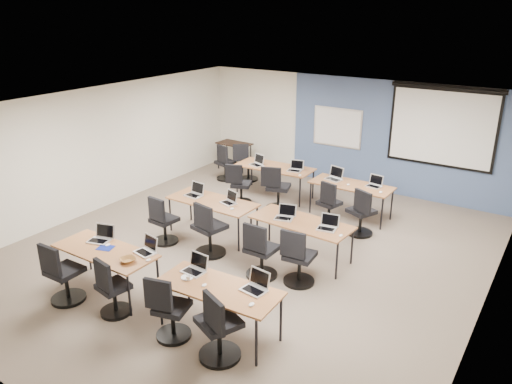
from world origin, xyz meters
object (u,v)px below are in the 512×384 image
Objects in this scene: training_table_back_left at (275,168)px; task_chair_7 at (298,261)px; training_table_front_left at (105,253)px; training_table_front_right at (218,290)px; task_chair_3 at (218,331)px; laptop_4 at (195,192)px; laptop_7 at (328,225)px; training_table_mid_left at (212,203)px; task_chair_1 at (112,292)px; laptop_8 at (257,163)px; training_table_back_right at (351,187)px; task_chair_6 at (260,255)px; laptop_10 at (335,176)px; task_chair_11 at (361,216)px; laptop_5 at (229,200)px; utility_table at (234,146)px; training_table_mid_right at (301,224)px; spare_chair_a at (246,165)px; laptop_3 at (256,285)px; task_chair_5 at (208,233)px; task_chair_10 at (329,207)px; spare_chair_b at (225,166)px; task_chair_8 at (239,187)px; laptop_9 at (295,168)px; task_chair_4 at (163,224)px; task_chair_0 at (62,278)px; task_chair_9 at (277,192)px; laptop_1 at (147,249)px; laptop_2 at (195,267)px; laptop_6 at (285,215)px; whiteboard at (337,127)px; laptop_11 at (375,184)px; laptop_0 at (101,237)px.

training_table_back_left is 4.09m from task_chair_7.
training_table_front_left and training_table_front_right have the same top height.
task_chair_3 is 3.06× the size of laptop_4.
training_table_mid_left is at bearing 171.43° from laptop_7.
training_table_front_right is 1.68m from task_chair_1.
task_chair_1 is 5.52m from laptop_8.
training_table_back_right is 3.27m from task_chair_6.
laptop_10 is 0.36× the size of task_chair_11.
training_table_mid_left is 0.38m from laptop_5.
utility_table is (-4.47, 6.65, 0.23)m from task_chair_3.
training_table_mid_right is 0.53m from laptop_7.
spare_chair_a is at bearing 116.52° from task_chair_1.
task_chair_5 is at bearing 151.02° from laptop_3.
training_table_back_right is at bearing 85.41° from task_chair_10.
training_table_mid_right is 1.82× the size of task_chair_7.
task_chair_11 is 1.03× the size of spare_chair_b.
training_table_back_left is 5.48× the size of laptop_4.
laptop_8 is at bearing 123.98° from task_chair_6.
laptop_7 is at bearing 77.72° from training_table_front_right.
task_chair_8 is at bearing 108.40° from training_table_mid_left.
task_chair_5 is 1.84m from task_chair_7.
task_chair_3 is at bearing -92.30° from laptop_3.
laptop_9 reaches higher than laptop_5.
laptop_3 is 2.55m from task_chair_5.
task_chair_4 is (-0.10, -0.86, -0.39)m from laptop_4.
laptop_8 reaches higher than training_table_back_left.
task_chair_0 is 2.99× the size of laptop_4.
task_chair_9 is (-0.07, -0.72, -0.36)m from laptop_9.
laptop_9 reaches higher than utility_table.
training_table_back_left is at bearing 107.80° from laptop_1.
training_table_back_left is at bearing 87.41° from laptop_4.
spare_chair_b is (-4.10, 3.55, -0.02)m from task_chair_7.
laptop_5 is at bearing -104.81° from laptop_9.
task_chair_7 is at bearing 40.19° from task_chair_0.
task_chair_10 is (0.23, -0.74, -0.41)m from laptop_10.
spare_chair_b is at bearing 136.63° from task_chair_9.
training_table_back_left is 2.03m from training_table_back_right.
laptop_2 is 2.65m from laptop_5.
laptop_6 reaches higher than training_table_mid_left.
laptop_7 is 0.33× the size of task_chair_8.
whiteboard reaches higher than task_chair_0.
laptop_4 is 0.96× the size of laptop_10.
whiteboard is at bearing 73.35° from laptop_8.
whiteboard is 1.25× the size of task_chair_9.
laptop_4 is 3.76m from laptop_11.
laptop_1 is 0.34× the size of utility_table.
task_chair_0 is at bearing -125.58° from laptop_1.
laptop_4 reaches higher than laptop_9.
laptop_6 is at bearing 33.82° from laptop_0.
training_table_mid_right is 1.71m from task_chair_10.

